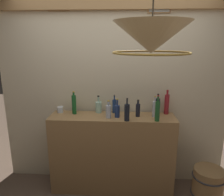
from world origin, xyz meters
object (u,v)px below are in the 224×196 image
(liquor_bottle_whiskey, at_px, (114,106))
(wooden_barrel, at_px, (208,185))
(liquor_bottle_vodka, at_px, (158,106))
(liquor_bottle_vermouth, at_px, (167,104))
(liquor_bottle_amaro, at_px, (117,111))
(liquor_bottle_sherry, at_px, (127,112))
(glass_tumbler_rocks, at_px, (60,110))
(liquor_bottle_tequila, at_px, (99,107))
(liquor_bottle_gin, at_px, (109,111))
(liquor_bottle_bourbon, at_px, (154,109))
(pendant_lamp, at_px, (152,38))
(liquor_bottle_mezcal, at_px, (157,111))
(liquor_bottle_rum, at_px, (74,104))
(liquor_bottle_brandy, at_px, (138,110))

(liquor_bottle_whiskey, height_order, wooden_barrel, liquor_bottle_whiskey)
(liquor_bottle_vodka, bearing_deg, liquor_bottle_vermouth, 12.23)
(liquor_bottle_amaro, relative_size, liquor_bottle_vodka, 0.87)
(liquor_bottle_vermouth, bearing_deg, liquor_bottle_sherry, -151.14)
(glass_tumbler_rocks, bearing_deg, liquor_bottle_tequila, 3.54)
(liquor_bottle_tequila, bearing_deg, liquor_bottle_amaro, -33.98)
(liquor_bottle_gin, relative_size, wooden_barrel, 0.51)
(liquor_bottle_vodka, height_order, wooden_barrel, liquor_bottle_vodka)
(liquor_bottle_bourbon, xyz_separation_m, pendant_lamp, (-0.18, -0.89, 0.83))
(liquor_bottle_mezcal, height_order, wooden_barrel, liquor_bottle_mezcal)
(wooden_barrel, bearing_deg, liquor_bottle_rum, 171.62)
(liquor_bottle_brandy, bearing_deg, liquor_bottle_amaro, -170.38)
(liquor_bottle_rum, distance_m, liquor_bottle_tequila, 0.32)
(liquor_bottle_rum, xyz_separation_m, glass_tumbler_rocks, (-0.20, 0.04, -0.09))
(liquor_bottle_brandy, xyz_separation_m, liquor_bottle_vermouth, (0.38, 0.12, 0.05))
(liquor_bottle_whiskey, bearing_deg, liquor_bottle_mezcal, -28.68)
(liquor_bottle_rum, relative_size, pendant_lamp, 0.50)
(liquor_bottle_vermouth, bearing_deg, liquor_bottle_tequila, 179.61)
(liquor_bottle_tequila, height_order, wooden_barrel, liquor_bottle_tequila)
(liquor_bottle_mezcal, bearing_deg, liquor_bottle_whiskey, 151.32)
(liquor_bottle_tequila, xyz_separation_m, pendant_lamp, (0.54, -1.02, 0.86))
(liquor_bottle_rum, bearing_deg, liquor_bottle_bourbon, -3.17)
(liquor_bottle_rum, height_order, liquor_bottle_mezcal, liquor_bottle_mezcal)
(liquor_bottle_amaro, distance_m, liquor_bottle_whiskey, 0.18)
(liquor_bottle_whiskey, relative_size, glass_tumbler_rocks, 3.02)
(liquor_bottle_tequila, bearing_deg, liquor_bottle_rum, -166.76)
(liquor_bottle_rum, bearing_deg, glass_tumbler_rocks, 168.25)
(liquor_bottle_tequila, xyz_separation_m, glass_tumbler_rocks, (-0.51, -0.03, -0.04))
(liquor_bottle_rum, bearing_deg, pendant_lamp, -48.20)
(glass_tumbler_rocks, bearing_deg, liquor_bottle_gin, -14.14)
(liquor_bottle_rum, distance_m, liquor_bottle_whiskey, 0.52)
(liquor_bottle_brandy, height_order, liquor_bottle_sherry, liquor_bottle_sherry)
(liquor_bottle_vermouth, xyz_separation_m, liquor_bottle_vodka, (-0.12, -0.03, -0.02))
(liquor_bottle_amaro, bearing_deg, liquor_bottle_vermouth, 14.56)
(liquor_bottle_vodka, height_order, liquor_bottle_gin, liquor_bottle_vodka)
(liquor_bottle_amaro, distance_m, liquor_bottle_gin, 0.11)
(liquor_bottle_mezcal, bearing_deg, pendant_lamp, -104.54)
(liquor_bottle_bourbon, height_order, liquor_bottle_mezcal, liquor_bottle_mezcal)
(liquor_bottle_tequila, height_order, liquor_bottle_mezcal, liquor_bottle_mezcal)
(liquor_bottle_sherry, distance_m, liquor_bottle_vodka, 0.47)
(liquor_bottle_gin, bearing_deg, glass_tumbler_rocks, 165.86)
(liquor_bottle_rum, relative_size, liquor_bottle_tequila, 1.31)
(liquor_bottle_tequila, bearing_deg, liquor_bottle_vermouth, -0.39)
(liquor_bottle_rum, height_order, pendant_lamp, pendant_lamp)
(liquor_bottle_amaro, relative_size, liquor_bottle_tequila, 1.03)
(liquor_bottle_vodka, relative_size, wooden_barrel, 0.62)
(liquor_bottle_brandy, xyz_separation_m, liquor_bottle_whiskey, (-0.30, 0.13, 0.01))
(liquor_bottle_vodka, xyz_separation_m, wooden_barrel, (0.63, -0.29, -0.93))
(liquor_bottle_vermouth, xyz_separation_m, liquor_bottle_tequila, (-0.89, 0.01, -0.06))
(wooden_barrel, bearing_deg, glass_tumbler_rocks, 171.27)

